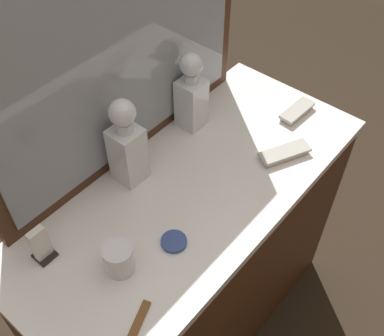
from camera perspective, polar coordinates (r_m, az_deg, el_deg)
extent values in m
plane|color=#2D2319|center=(2.10, 0.00, -17.68)|extent=(6.00, 6.00, 0.00)
cube|color=#472816|center=(1.73, 0.00, -11.87)|extent=(1.14, 0.50, 0.83)
cube|color=white|center=(1.38, 0.00, -2.67)|extent=(1.17, 0.52, 0.03)
cube|color=#472816|center=(1.26, -8.76, 13.56)|extent=(0.94, 0.03, 0.69)
cube|color=gray|center=(1.25, -8.27, 13.34)|extent=(0.86, 0.01, 0.61)
cube|color=white|center=(1.50, -0.08, 7.84)|extent=(0.08, 0.08, 0.17)
cube|color=#8C4C14|center=(1.52, -0.08, 6.92)|extent=(0.07, 0.07, 0.10)
cylinder|color=white|center=(1.44, -0.08, 10.88)|extent=(0.04, 0.04, 0.03)
sphere|color=white|center=(1.41, -0.09, 12.42)|extent=(0.07, 0.07, 0.07)
cube|color=white|center=(1.34, -7.74, 1.63)|extent=(0.08, 0.08, 0.18)
cube|color=#8C4C14|center=(1.37, -7.57, 0.45)|extent=(0.07, 0.07, 0.10)
cylinder|color=white|center=(1.27, -8.22, 4.97)|extent=(0.05, 0.05, 0.03)
sphere|color=white|center=(1.23, -8.46, 6.64)|extent=(0.07, 0.07, 0.07)
cylinder|color=white|center=(1.19, -8.86, -10.80)|extent=(0.08, 0.08, 0.08)
cylinder|color=silver|center=(1.22, -8.66, -11.68)|extent=(0.07, 0.07, 0.01)
cube|color=#B7A88C|center=(1.47, 11.11, 1.59)|extent=(0.15, 0.11, 0.01)
cube|color=#B7B5AD|center=(1.46, 11.17, 1.92)|extent=(0.17, 0.12, 0.01)
cube|color=#B7A88C|center=(1.62, 12.56, 6.54)|extent=(0.13, 0.05, 0.01)
cube|color=#B7B5AD|center=(1.62, 12.63, 6.86)|extent=(0.14, 0.06, 0.01)
cylinder|color=#33478C|center=(1.25, -2.21, -8.90)|extent=(0.07, 0.07, 0.01)
cube|color=brown|center=(1.14, -6.85, -18.72)|extent=(0.14, 0.07, 0.01)
cube|color=black|center=(1.28, -17.39, -10.04)|extent=(0.05, 0.05, 0.01)
cube|color=white|center=(1.24, -17.92, -8.76)|extent=(0.05, 0.02, 0.11)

